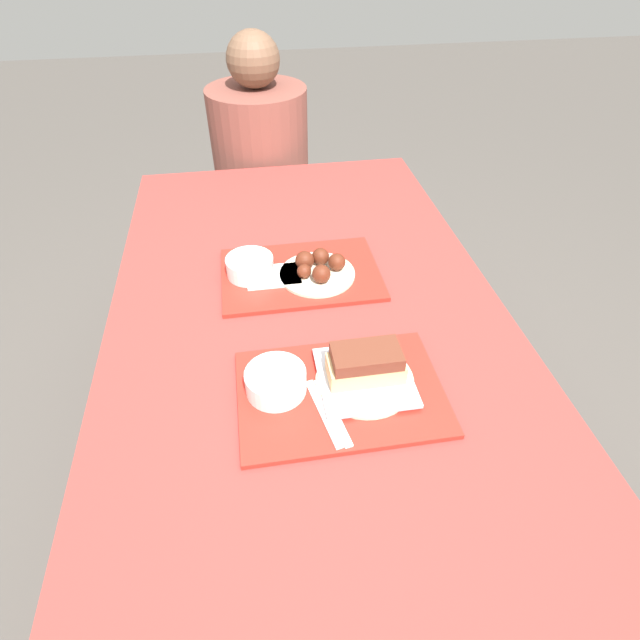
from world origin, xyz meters
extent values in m
plane|color=#4C4742|center=(0.00, 0.00, 0.00)|extent=(12.00, 12.00, 0.00)
cube|color=maroon|center=(0.00, 0.00, 0.73)|extent=(0.95, 1.87, 0.04)
cylinder|color=maroon|center=(-0.42, 0.85, 0.36)|extent=(0.07, 0.07, 0.71)
cylinder|color=maroon|center=(0.42, 0.85, 0.36)|extent=(0.07, 0.07, 0.71)
cube|color=maroon|center=(0.00, 1.15, 0.41)|extent=(0.90, 0.28, 0.04)
cylinder|color=maroon|center=(-0.39, 1.15, 0.20)|extent=(0.06, 0.06, 0.39)
cylinder|color=maroon|center=(0.39, 1.15, 0.20)|extent=(0.06, 0.06, 0.39)
cube|color=red|center=(0.03, -0.17, 0.76)|extent=(0.41, 0.28, 0.01)
cube|color=red|center=(0.00, 0.24, 0.76)|extent=(0.41, 0.28, 0.01)
cylinder|color=white|center=(-0.10, -0.15, 0.79)|extent=(0.12, 0.12, 0.05)
cylinder|color=beige|center=(-0.10, -0.15, 0.81)|extent=(0.11, 0.11, 0.01)
cylinder|color=beige|center=(0.08, -0.15, 0.77)|extent=(0.20, 0.20, 0.01)
cube|color=silver|center=(0.08, -0.15, 0.78)|extent=(0.19, 0.19, 0.01)
cube|color=#DBB275|center=(0.08, -0.15, 0.80)|extent=(0.15, 0.07, 0.04)
cube|color=brown|center=(0.08, -0.15, 0.84)|extent=(0.14, 0.08, 0.03)
cube|color=white|center=(-0.02, -0.22, 0.77)|extent=(0.05, 0.17, 0.00)
cube|color=white|center=(0.00, -0.22, 0.77)|extent=(0.05, 0.17, 0.00)
cylinder|color=white|center=(-0.13, 0.26, 0.79)|extent=(0.12, 0.12, 0.05)
cylinder|color=beige|center=(-0.13, 0.26, 0.81)|extent=(0.11, 0.11, 0.01)
cylinder|color=beige|center=(0.04, 0.22, 0.77)|extent=(0.20, 0.20, 0.01)
sphere|color=#562314|center=(0.09, 0.23, 0.79)|extent=(0.05, 0.05, 0.05)
sphere|color=#562314|center=(0.06, 0.26, 0.79)|extent=(0.05, 0.05, 0.05)
sphere|color=#562314|center=(0.01, 0.25, 0.80)|extent=(0.05, 0.05, 0.05)
sphere|color=#562314|center=(0.01, 0.21, 0.79)|extent=(0.04, 0.04, 0.04)
sphere|color=#562314|center=(0.05, 0.19, 0.79)|extent=(0.05, 0.05, 0.05)
cube|color=white|center=(-0.07, 0.23, 0.77)|extent=(0.14, 0.10, 0.01)
cylinder|color=brown|center=(-0.04, 1.15, 0.70)|extent=(0.38, 0.38, 0.53)
sphere|color=brown|center=(-0.04, 1.15, 1.06)|extent=(0.19, 0.19, 0.19)
camera|label=1|loc=(-0.12, -0.81, 1.52)|focal=28.00mm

